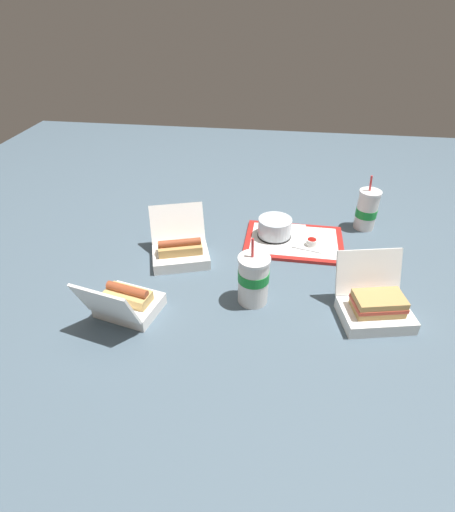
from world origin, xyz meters
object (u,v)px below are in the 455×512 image
Objects in this scene: cake_container at (275,228)px; clamshell_hotdog_corner at (127,302)px; plastic_fork at (306,249)px; soda_cup_center at (253,279)px; food_tray at (294,241)px; ketchup_cup at (312,242)px; clamshell_hotdog_front at (180,250)px; clamshell_sandwich_left at (375,306)px; soda_cup_back at (367,210)px.

clamshell_hotdog_corner is at bearing 49.22° from cake_container.
plastic_fork is 0.50× the size of soda_cup_center.
food_tray is 0.07m from ketchup_cup.
clamshell_hotdog_front is 1.12× the size of clamshell_hotdog_corner.
soda_cup_center reaches higher than ketchup_cup.
soda_cup_back reaches higher than clamshell_sandwich_left.
clamshell_sandwich_left is at bearing 121.27° from food_tray.
plastic_fork is 0.33m from soda_cup_back.
cake_container is at bearing -130.78° from clamshell_hotdog_corner.
clamshell_hotdog_corner is at bearing 38.76° from soda_cup_back.
clamshell_hotdog_corner reaches higher than ketchup_cup.
clamshell_hotdog_corner is (0.73, 0.08, -0.00)m from clamshell_sandwich_left.
clamshell_sandwich_left reaches higher than clamshell_hotdog_front.
ketchup_cup is 0.49m from clamshell_hotdog_front.
plastic_fork is (-0.12, 0.08, -0.03)m from cake_container.
food_tray is 1.69× the size of soda_cup_center.
soda_cup_back is (-0.24, -0.22, 0.06)m from plastic_fork.
plastic_fork is at bearing 145.75° from cake_container.
plastic_fork is at bearing 126.24° from food_tray.
ketchup_cup is 0.39m from soda_cup_center.
ketchup_cup is 0.36× the size of plastic_fork.
cake_container reaches higher than plastic_fork.
clamshell_hotdog_front reaches higher than cake_container.
soda_cup_center reaches higher than clamshell_hotdog_front.
clamshell_sandwich_left is (-0.17, 0.36, 0.02)m from ketchup_cup.
ketchup_cup is 0.18× the size of soda_cup_center.
food_tray is 1.69× the size of soda_cup_back.
ketchup_cup is 0.71m from clamshell_hotdog_corner.
clamshell_hotdog_corner is (0.42, 0.49, -0.01)m from cake_container.
food_tray is 0.08m from plastic_fork.
cake_container is 0.51m from clamshell_sandwich_left.
ketchup_cup is (-0.06, 0.03, 0.02)m from food_tray.
ketchup_cup is 0.15× the size of clamshell_hotdog_front.
soda_cup_back is at bearing -128.55° from soda_cup_center.
soda_cup_back reaches higher than food_tray.
ketchup_cup is at bearing -64.79° from clamshell_sandwich_left.
clamshell_hotdog_corner is at bearing 72.76° from clamshell_hotdog_front.
food_tray is 0.33m from soda_cup_back.
clamshell_sandwich_left is 0.67m from clamshell_hotdog_front.
soda_cup_center is at bearing -163.32° from clamshell_hotdog_corner.
ketchup_cup reaches higher than plastic_fork.
ketchup_cup is 0.18× the size of soda_cup_back.
clamshell_hotdog_front reaches higher than plastic_fork.
ketchup_cup is at bearing -103.18° from plastic_fork.
soda_cup_back is (-0.78, -0.62, 0.04)m from clamshell_hotdog_corner.
soda_cup_center is (-0.28, 0.19, 0.04)m from clamshell_hotdog_front.
cake_container is at bearing 21.05° from soda_cup_back.
soda_cup_center is at bearing 73.92° from plastic_fork.
cake_container is 0.50× the size of clamshell_hotdog_front.
clamshell_sandwich_left is at bearing 85.08° from soda_cup_back.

